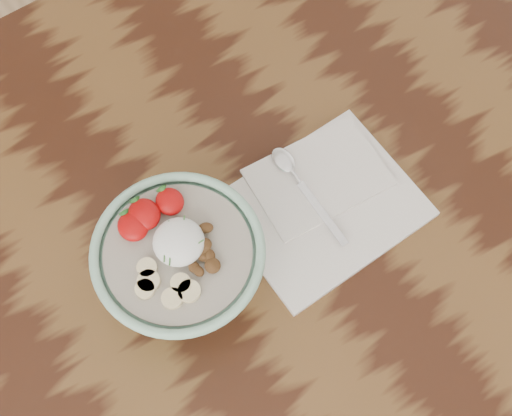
{
  "coord_description": "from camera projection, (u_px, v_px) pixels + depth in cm",
  "views": [
    {
      "loc": [
        -26.86,
        -32.72,
        161.22
      ],
      "look_at": [
        -8.74,
        -6.18,
        86.75
      ],
      "focal_mm": 50.0,
      "sensor_mm": 36.0,
      "label": 1
    }
  ],
  "objects": [
    {
      "name": "napkin",
      "position": [
        322.0,
        201.0,
        0.94
      ],
      "size": [
        23.96,
        20.03,
        1.46
      ],
      "rotation": [
        0.0,
        0.0,
        0.02
      ],
      "color": "white",
      "rests_on": "table"
    },
    {
      "name": "spoon",
      "position": [
        293.0,
        173.0,
        0.94
      ],
      "size": [
        2.84,
        16.28,
        0.85
      ],
      "rotation": [
        0.0,
        0.0,
        -0.03
      ],
      "color": "silver",
      "rests_on": "napkin"
    },
    {
      "name": "table",
      "position": [
        281.0,
        202.0,
        1.04
      ],
      "size": [
        160.0,
        90.0,
        75.0
      ],
      "color": "#32170C",
      "rests_on": "ground"
    },
    {
      "name": "breakfast_bowl",
      "position": [
        181.0,
        263.0,
        0.84
      ],
      "size": [
        19.93,
        19.93,
        13.49
      ],
      "rotation": [
        0.0,
        0.0,
        -0.21
      ],
      "color": "#94C7AC",
      "rests_on": "table"
    }
  ]
}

